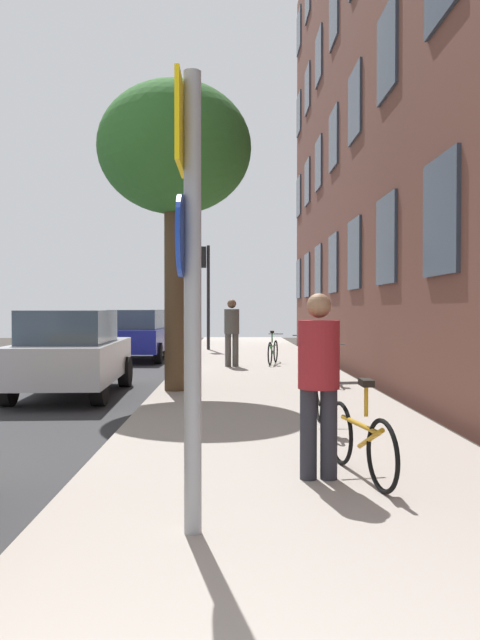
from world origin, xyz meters
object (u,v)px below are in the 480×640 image
object	(u,v)px
bicycle_4	(304,356)
bicycle_5	(273,351)
sign_post	(189,264)
bicycle_2	(315,379)
bicycle_1	(323,399)
pedestrian_1	(232,328)
traffic_light	(206,279)
bicycle_3	(336,367)
car_2	(138,335)
tree_near	(175,152)
bicycle_0	(360,439)
car_3	(171,327)
car_1	(72,352)
pedestrian_0	(319,373)

from	to	relation	value
bicycle_4	bicycle_5	bearing A→B (deg)	104.12
sign_post	bicycle_2	size ratio (longest dim) A/B	1.91
bicycle_1	bicycle_4	size ratio (longest dim) A/B	0.96
sign_post	bicycle_5	size ratio (longest dim) A/B	1.94
bicycle_2	pedestrian_1	size ratio (longest dim) A/B	0.91
pedestrian_1	bicycle_1	bearing A→B (deg)	-82.46
traffic_light	bicycle_3	xyz separation A→B (m)	(3.10, -11.19, -2.35)
sign_post	car_2	distance (m)	16.28
tree_near	pedestrian_1	distance (m)	6.14
bicycle_0	pedestrian_1	distance (m)	11.27
bicycle_3	car_3	bearing A→B (deg)	107.11
sign_post	car_2	xyz separation A→B (m)	(-2.69, 16.01, -1.11)
bicycle_3	bicycle_0	bearing A→B (deg)	-97.72
car_2	bicycle_4	bearing A→B (deg)	-46.48
bicycle_2	car_1	world-z (taller)	car_1
bicycle_3	tree_near	bearing A→B (deg)	-163.18
bicycle_2	pedestrian_1	xyz separation A→B (m)	(-1.37, 6.39, 0.67)
bicycle_1	pedestrian_0	world-z (taller)	pedestrian_0
bicycle_0	bicycle_1	bearing A→B (deg)	89.52
bicycle_3	car_1	world-z (taller)	car_1
bicycle_3	pedestrian_0	distance (m)	7.39
bicycle_3	car_2	size ratio (longest dim) A/B	0.37
traffic_light	car_1	xyz separation A→B (m)	(-2.06, -12.11, -1.98)
bicycle_5	tree_near	bearing A→B (deg)	-111.21
car_1	car_2	xyz separation A→B (m)	(0.03, 8.33, 0.00)
bicycle_0	bicycle_5	distance (m)	12.00
bicycle_3	bicycle_2	bearing A→B (deg)	-107.37
bicycle_5	car_3	world-z (taller)	car_3
bicycle_4	car_3	size ratio (longest dim) A/B	0.39
pedestrian_1	car_2	distance (m)	4.57
pedestrian_0	traffic_light	bearing A→B (deg)	95.38
pedestrian_0	bicycle_1	bearing A→B (deg)	80.63
bicycle_3	bicycle_1	bearing A→B (deg)	-101.27
bicycle_4	car_3	world-z (taller)	car_3
pedestrian_0	car_2	world-z (taller)	pedestrian_0
pedestrian_1	bicycle_3	bearing A→B (deg)	-62.01
traffic_light	pedestrian_1	xyz separation A→B (m)	(0.98, -7.21, -1.67)
bicycle_5	pedestrian_1	size ratio (longest dim) A/B	0.90
bicycle_0	bicycle_3	bearing A→B (deg)	82.28
bicycle_0	bicycle_4	world-z (taller)	bicycle_4
bicycle_1	pedestrian_1	size ratio (longest dim) A/B	0.91
sign_post	bicycle_5	world-z (taller)	sign_post
traffic_light	bicycle_5	xyz separation A→B (m)	(2.13, -6.39, -2.34)
bicycle_0	pedestrian_0	bearing A→B (deg)	-173.67
traffic_light	bicycle_5	size ratio (longest dim) A/B	2.45
car_1	car_2	bearing A→B (deg)	89.79
bicycle_5	bicycle_2	bearing A→B (deg)	-88.30
bicycle_1	bicycle_2	size ratio (longest dim) A/B	1.00
bicycle_0	car_1	distance (m)	7.56
bicycle_0	car_3	xyz separation A→B (m)	(-3.87, 22.95, 0.37)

